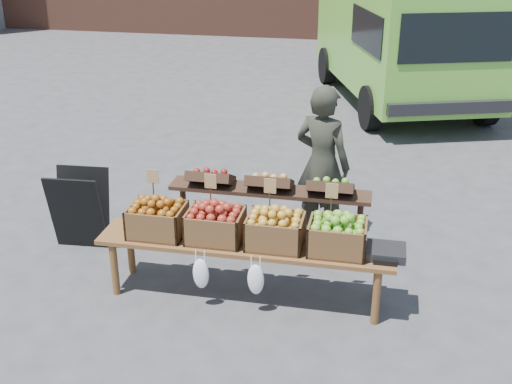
% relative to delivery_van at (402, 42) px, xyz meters
% --- Properties ---
extents(ground, '(80.00, 80.00, 0.00)m').
position_rel_delivery_van_xyz_m(ground, '(-1.70, -7.07, -1.12)').
color(ground, '#404043').
extents(delivery_van, '(3.76, 5.45, 2.23)m').
position_rel_delivery_van_xyz_m(delivery_van, '(0.00, 0.00, 0.00)').
color(delivery_van, '#62B135').
rests_on(delivery_van, ground).
extents(vendor, '(0.74, 0.62, 1.72)m').
position_rel_delivery_van_xyz_m(vendor, '(-0.83, -5.74, -0.26)').
color(vendor, '#282A21').
rests_on(vendor, ground).
extents(chalkboard_sign, '(0.59, 0.35, 0.86)m').
position_rel_delivery_van_xyz_m(chalkboard_sign, '(-3.30, -6.45, -0.68)').
color(chalkboard_sign, black).
rests_on(chalkboard_sign, ground).
extents(back_table, '(2.10, 0.44, 1.04)m').
position_rel_delivery_van_xyz_m(back_table, '(-1.28, -6.35, -0.60)').
color(back_table, '#332015').
rests_on(back_table, ground).
extents(display_bench, '(2.70, 0.56, 0.57)m').
position_rel_delivery_van_xyz_m(display_bench, '(-1.38, -7.07, -0.83)').
color(display_bench, brown).
rests_on(display_bench, ground).
extents(crate_golden_apples, '(0.50, 0.40, 0.28)m').
position_rel_delivery_van_xyz_m(crate_golden_apples, '(-2.20, -7.07, -0.41)').
color(crate_golden_apples, '#9D5C1C').
rests_on(crate_golden_apples, display_bench).
extents(crate_russet_pears, '(0.50, 0.40, 0.28)m').
position_rel_delivery_van_xyz_m(crate_russet_pears, '(-1.65, -7.07, -0.41)').
color(crate_russet_pears, maroon).
rests_on(crate_russet_pears, display_bench).
extents(crate_red_apples, '(0.50, 0.40, 0.28)m').
position_rel_delivery_van_xyz_m(crate_red_apples, '(-1.10, -7.07, -0.41)').
color(crate_red_apples, gold).
rests_on(crate_red_apples, display_bench).
extents(crate_green_apples, '(0.50, 0.40, 0.28)m').
position_rel_delivery_van_xyz_m(crate_green_apples, '(-0.55, -7.07, -0.41)').
color(crate_green_apples, '#509B20').
rests_on(crate_green_apples, display_bench).
extents(weighing_scale, '(0.34, 0.30, 0.08)m').
position_rel_delivery_van_xyz_m(weighing_scale, '(-0.13, -7.07, -0.51)').
color(weighing_scale, black).
rests_on(weighing_scale, display_bench).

